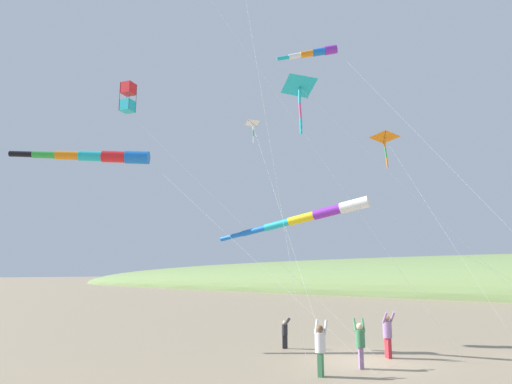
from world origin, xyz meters
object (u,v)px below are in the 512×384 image
(person_bystander_far, at_px, (388,332))
(kite_delta_red_high_left, at_px, (301,88))
(person_adult_flyer, at_px, (360,341))
(person_child_green_jacket, at_px, (285,332))
(person_child_grey_jacket, at_px, (320,346))
(kite_delta_blue_topmost, at_px, (253,124))
(kite_windsock_long_streamer_left, at_px, (310,216))
(kite_delta_yellow_midlevel, at_px, (385,138))
(kite_windsock_rainbow_low_near, at_px, (99,156))
(kite_box_purple_drifting, at_px, (128,98))
(kite_windsock_long_streamer_right, at_px, (315,53))

(person_bystander_far, relative_size, kite_delta_red_high_left, 0.15)
(person_adult_flyer, relative_size, person_child_green_jacket, 1.29)
(person_child_green_jacket, bearing_deg, person_child_grey_jacket, -130.24)
(kite_delta_blue_topmost, distance_m, kite_windsock_long_streamer_left, 14.22)
(kite_windsock_long_streamer_left, bearing_deg, kite_delta_yellow_midlevel, -0.61)
(kite_delta_blue_topmost, height_order, kite_windsock_rainbow_low_near, kite_delta_blue_topmost)
(kite_windsock_rainbow_low_near, bearing_deg, kite_windsock_long_streamer_left, -62.44)
(person_child_grey_jacket, relative_size, kite_box_purple_drifting, 0.13)
(kite_box_purple_drifting, relative_size, kite_windsock_long_streamer_right, 0.76)
(kite_windsock_rainbow_low_near, bearing_deg, kite_windsock_long_streamer_right, -21.25)
(person_child_green_jacket, relative_size, kite_delta_yellow_midlevel, 0.12)
(person_bystander_far, bearing_deg, kite_windsock_long_streamer_right, 48.77)
(kite_delta_yellow_midlevel, bearing_deg, kite_windsock_long_streamer_right, 90.57)
(person_child_grey_jacket, height_order, kite_windsock_long_streamer_left, kite_windsock_long_streamer_left)
(person_child_grey_jacket, xyz_separation_m, kite_delta_blue_topmost, (10.02, 11.93, 12.93))
(kite_windsock_long_streamer_right, bearing_deg, kite_windsock_long_streamer_left, -149.53)
(person_child_green_jacket, distance_m, kite_delta_yellow_midlevel, 12.90)
(kite_windsock_long_streamer_right, bearing_deg, person_adult_flyer, -140.24)
(person_bystander_far, distance_m, kite_windsock_rainbow_low_near, 16.01)
(person_child_grey_jacket, distance_m, kite_delta_yellow_midlevel, 15.15)
(person_child_green_jacket, height_order, kite_delta_yellow_midlevel, kite_delta_yellow_midlevel)
(person_child_green_jacket, bearing_deg, kite_windsock_rainbow_low_near, 125.22)
(person_child_green_jacket, xyz_separation_m, person_child_grey_jacket, (-3.62, -4.28, 0.25))
(person_child_green_jacket, relative_size, kite_delta_blue_topmost, 0.09)
(person_child_green_jacket, relative_size, kite_box_purple_drifting, 0.09)
(person_child_green_jacket, relative_size, person_child_grey_jacket, 0.75)
(kite_delta_red_high_left, relative_size, kite_windsock_rainbow_low_near, 0.73)
(person_child_grey_jacket, bearing_deg, kite_windsock_long_streamer_right, 32.75)
(person_child_green_jacket, relative_size, person_bystander_far, 0.73)
(kite_delta_red_high_left, distance_m, kite_delta_yellow_midlevel, 8.37)
(kite_delta_red_high_left, xyz_separation_m, kite_delta_yellow_midlevel, (8.35, -0.06, -0.47))
(person_child_green_jacket, xyz_separation_m, kite_box_purple_drifting, (-3.10, 8.92, 12.66))
(kite_delta_red_high_left, relative_size, kite_delta_yellow_midlevel, 1.05)
(kite_windsock_rainbow_low_near, relative_size, kite_delta_yellow_midlevel, 1.45)
(kite_delta_red_high_left, bearing_deg, kite_delta_yellow_midlevel, -0.44)
(person_child_green_jacket, xyz_separation_m, kite_windsock_rainbow_low_near, (-5.41, 7.67, 8.47))
(kite_delta_blue_topmost, bearing_deg, person_adult_flyer, -123.11)
(kite_delta_blue_topmost, relative_size, kite_windsock_long_streamer_right, 0.76)
(person_child_grey_jacket, relative_size, kite_delta_blue_topmost, 0.13)
(person_adult_flyer, bearing_deg, kite_box_purple_drifting, 96.11)
(kite_delta_red_high_left, distance_m, kite_windsock_long_streamer_right, 11.48)
(person_child_grey_jacket, relative_size, kite_delta_red_high_left, 0.15)
(kite_delta_blue_topmost, height_order, kite_delta_red_high_left, kite_delta_blue_topmost)
(person_adult_flyer, bearing_deg, person_child_grey_jacket, 168.10)
(person_adult_flyer, relative_size, person_bystander_far, 0.94)
(kite_delta_blue_topmost, height_order, kite_delta_yellow_midlevel, kite_delta_blue_topmost)
(person_child_green_jacket, distance_m, person_child_grey_jacket, 5.61)
(kite_box_purple_drifting, bearing_deg, person_adult_flyer, -83.89)
(kite_box_purple_drifting, distance_m, kite_windsock_rainbow_low_near, 4.94)
(person_child_green_jacket, height_order, person_child_grey_jacket, person_child_grey_jacket)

